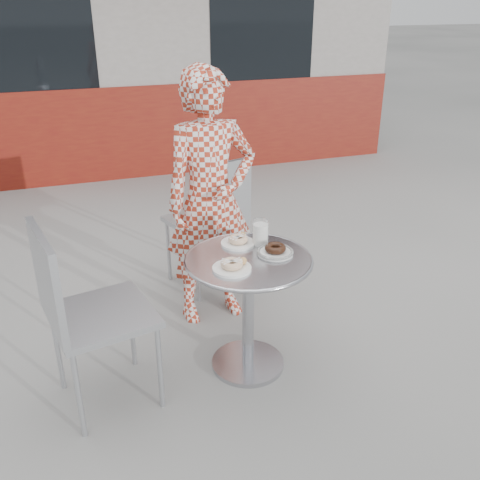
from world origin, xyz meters
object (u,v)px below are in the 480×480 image
object	(u,v)px
plate_near	(233,266)
chair_left	(103,350)
chair_far	(207,246)
seated_person	(211,200)
milk_cup	(260,233)
bistro_table	(248,286)
plate_checker	(275,251)
plate_far	(238,241)

from	to	relation	value
plate_near	chair_left	bearing A→B (deg)	174.07
chair_far	seated_person	bearing A→B (deg)	60.96
plate_near	milk_cup	world-z (taller)	milk_cup
milk_cup	plate_near	bearing A→B (deg)	-135.46
plate_near	bistro_table	bearing A→B (deg)	37.27
chair_far	milk_cup	world-z (taller)	chair_far
chair_left	plate_checker	distance (m)	0.99
plate_near	milk_cup	distance (m)	0.33
bistro_table	chair_far	distance (m)	1.00
plate_near	plate_checker	size ratio (longest dim) A/B	1.00
milk_cup	plate_far	bearing A→B (deg)	161.64
chair_left	plate_near	size ratio (longest dim) A/B	5.05
bistro_table	plate_far	xyz separation A→B (m)	(0.01, 0.18, 0.18)
milk_cup	seated_person	bearing A→B (deg)	107.49
plate_far	plate_checker	xyz separation A→B (m)	(0.14, -0.17, -0.00)
chair_far	plate_far	distance (m)	0.89
seated_person	plate_checker	world-z (taller)	seated_person
chair_left	milk_cup	distance (m)	0.99
chair_left	plate_near	bearing A→B (deg)	-107.58
bistro_table	plate_far	world-z (taller)	plate_far
chair_far	chair_left	size ratio (longest dim) A/B	0.97
chair_far	plate_near	bearing A→B (deg)	62.82
chair_far	plate_checker	bearing A→B (deg)	77.45
chair_far	seated_person	distance (m)	0.62
plate_far	plate_checker	bearing A→B (deg)	-49.87
bistro_table	plate_checker	xyz separation A→B (m)	(0.15, 0.01, 0.18)
bistro_table	milk_cup	size ratio (longest dim) A/B	4.85
chair_left	plate_near	xyz separation A→B (m)	(0.65, -0.07, 0.39)
bistro_table	plate_near	distance (m)	0.23
chair_far	plate_near	world-z (taller)	chair_far
plate_far	plate_checker	size ratio (longest dim) A/B	0.96
bistro_table	seated_person	bearing A→B (deg)	92.47
bistro_table	chair_left	bearing A→B (deg)	-178.53
chair_left	plate_far	size ratio (longest dim) A/B	5.28
plate_far	plate_near	world-z (taller)	plate_near
chair_left	seated_person	bearing A→B (deg)	-61.86
chair_left	milk_cup	bearing A→B (deg)	-91.33
milk_cup	chair_far	bearing A→B (deg)	95.01
bistro_table	chair_left	world-z (taller)	chair_left
chair_far	milk_cup	xyz separation A→B (m)	(0.07, -0.84, 0.44)
chair_far	plate_far	size ratio (longest dim) A/B	5.10
seated_person	plate_checker	bearing A→B (deg)	-78.61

